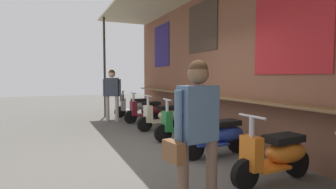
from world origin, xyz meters
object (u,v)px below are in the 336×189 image
Objects in this scene: scooter_silver at (136,106)px; scooter_blue at (220,135)px; shopper_with_handbag at (112,90)px; scooter_cream at (164,116)px; scooter_maroon at (148,110)px; scooter_green at (187,123)px; scooter_orange at (277,154)px; shopper_browsing at (197,124)px.

scooter_silver is 1.00× the size of scooter_blue.
scooter_silver is 0.83× the size of shopper_with_handbag.
scooter_silver is 2.64m from scooter_cream.
scooter_silver and scooter_maroon have the same top height.
shopper_with_handbag reaches higher than scooter_green.
scooter_silver and scooter_cream have the same top height.
scooter_cream and scooter_orange have the same top height.
scooter_orange is at bearing 86.27° from scooter_cream.
shopper_browsing reaches higher than scooter_maroon.
scooter_maroon is at bearing -93.62° from scooter_blue.
scooter_cream is 1.00× the size of scooter_blue.
shopper_with_handbag is (-3.20, -1.01, 0.64)m from scooter_green.
scooter_maroon is at bearing 156.81° from shopper_browsing.
scooter_blue is at bearing 130.47° from shopper_browsing.
shopper_browsing is at bearing 10.88° from scooter_orange.
scooter_blue is at bearing 92.49° from scooter_green.
scooter_green is 1.00× the size of scooter_orange.
shopper_with_handbag is (-1.89, -1.01, 0.64)m from scooter_cream.
scooter_maroon is (1.31, -0.00, 0.00)m from scooter_silver.
scooter_orange is at bearing 95.24° from shopper_browsing.
scooter_orange is (5.31, -0.00, 0.00)m from scooter_maroon.
shopper_browsing is at bearing 45.23° from scooter_blue.
scooter_green is at bearing 145.28° from shopper_browsing.
scooter_silver and scooter_orange have the same top height.
scooter_maroon is 1.00× the size of scooter_orange.
scooter_green is at bearing -92.74° from scooter_orange.
scooter_orange is (6.62, -0.00, 0.00)m from scooter_silver.
scooter_silver is 1.31m from scooter_maroon.
scooter_cream is (2.64, -0.00, 0.00)m from scooter_silver.
scooter_green is 3.42m from shopper_with_handbag.
shopper_browsing is (4.35, -1.50, 0.60)m from scooter_cream.
scooter_maroon is 5.90m from shopper_browsing.
scooter_silver is at bearing 159.49° from shopper_browsing.
scooter_orange is at bearing 92.49° from scooter_green.
scooter_cream is (1.33, -0.00, 0.00)m from scooter_maroon.
scooter_green is 0.86× the size of shopper_browsing.
scooter_blue is 0.86× the size of shopper_browsing.
scooter_cream is 1.00× the size of scooter_orange.
scooter_maroon is 0.83× the size of shopper_with_handbag.
scooter_green is 0.83× the size of shopper_with_handbag.
scooter_cream is at bearing -92.74° from scooter_orange.
scooter_orange is 0.83× the size of shopper_with_handbag.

